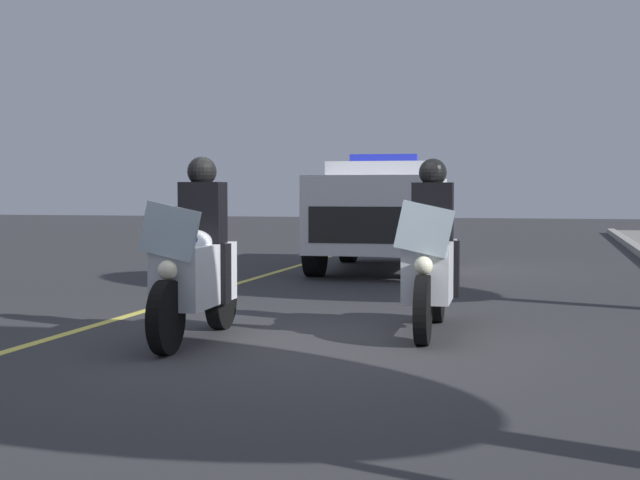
% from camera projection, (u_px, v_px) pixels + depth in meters
% --- Properties ---
extents(ground_plane, '(80.00, 80.00, 0.00)m').
position_uv_depth(ground_plane, '(290.00, 346.00, 8.25)').
color(ground_plane, '#333335').
extents(lane_stripe_center, '(48.00, 0.12, 0.01)m').
position_uv_depth(lane_stripe_center, '(60.00, 336.00, 8.81)').
color(lane_stripe_center, '#E0D14C').
rests_on(lane_stripe_center, ground).
extents(police_motorcycle_lead_left, '(2.14, 0.59, 1.72)m').
position_uv_depth(police_motorcycle_lead_left, '(196.00, 266.00, 8.51)').
color(police_motorcycle_lead_left, black).
rests_on(police_motorcycle_lead_left, ground).
extents(police_motorcycle_lead_right, '(2.14, 0.59, 1.72)m').
position_uv_depth(police_motorcycle_lead_right, '(431.00, 262.00, 9.00)').
color(police_motorcycle_lead_right, black).
rests_on(police_motorcycle_lead_right, ground).
extents(police_suv, '(4.97, 2.23, 2.05)m').
position_uv_depth(police_suv, '(383.00, 210.00, 16.28)').
color(police_suv, silver).
rests_on(police_suv, ground).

